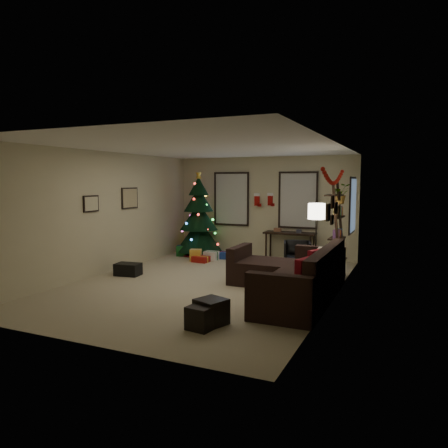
# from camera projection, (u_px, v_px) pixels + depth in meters

# --- Properties ---
(floor) EXTENTS (7.00, 7.00, 0.00)m
(floor) POSITION_uv_depth(u_px,v_px,m) (207.00, 283.00, 8.54)
(floor) COLOR tan
(floor) RESTS_ON ground
(ceiling) EXTENTS (7.00, 7.00, 0.00)m
(ceiling) POSITION_uv_depth(u_px,v_px,m) (207.00, 148.00, 8.26)
(ceiling) COLOR white
(ceiling) RESTS_ON floor
(wall_back) EXTENTS (5.00, 0.00, 5.00)m
(wall_back) POSITION_uv_depth(u_px,v_px,m) (264.00, 207.00, 11.58)
(wall_back) COLOR beige
(wall_back) RESTS_ON floor
(wall_front) EXTENTS (5.00, 0.00, 5.00)m
(wall_front) POSITION_uv_depth(u_px,v_px,m) (81.00, 238.00, 5.22)
(wall_front) COLOR beige
(wall_front) RESTS_ON floor
(wall_left) EXTENTS (0.00, 7.00, 7.00)m
(wall_left) POSITION_uv_depth(u_px,v_px,m) (106.00, 213.00, 9.42)
(wall_left) COLOR beige
(wall_left) RESTS_ON floor
(wall_right) EXTENTS (0.00, 7.00, 7.00)m
(wall_right) POSITION_uv_depth(u_px,v_px,m) (336.00, 221.00, 7.39)
(wall_right) COLOR beige
(wall_right) RESTS_ON floor
(window_back_left) EXTENTS (1.05, 0.06, 1.50)m
(window_back_left) POSITION_uv_depth(u_px,v_px,m) (232.00, 199.00, 11.92)
(window_back_left) COLOR #728CB2
(window_back_left) RESTS_ON wall_back
(window_back_right) EXTENTS (1.05, 0.06, 1.50)m
(window_back_right) POSITION_uv_depth(u_px,v_px,m) (298.00, 200.00, 11.15)
(window_back_right) COLOR #728CB2
(window_back_right) RESTS_ON wall_back
(window_right_wall) EXTENTS (0.06, 0.90, 1.30)m
(window_right_wall) POSITION_uv_depth(u_px,v_px,m) (353.00, 205.00, 9.70)
(window_right_wall) COLOR #728CB2
(window_right_wall) RESTS_ON wall_right
(christmas_tree) EXTENTS (1.27, 1.27, 2.37)m
(christmas_tree) POSITION_uv_depth(u_px,v_px,m) (199.00, 220.00, 11.77)
(christmas_tree) COLOR black
(christmas_tree) RESTS_ON floor
(presents) EXTENTS (1.50, 1.00, 0.30)m
(presents) POSITION_uv_depth(u_px,v_px,m) (201.00, 255.00, 11.13)
(presents) COLOR navy
(presents) RESTS_ON floor
(sofa) EXTENTS (2.11, 3.05, 0.92)m
(sofa) POSITION_uv_depth(u_px,v_px,m) (293.00, 278.00, 7.64)
(sofa) COLOR black
(sofa) RESTS_ON floor
(pillow_red_a) EXTENTS (0.22, 0.43, 0.42)m
(pillow_red_a) POSITION_uv_depth(u_px,v_px,m) (304.00, 272.00, 6.64)
(pillow_red_a) COLOR maroon
(pillow_red_a) RESTS_ON sofa
(pillow_red_b) EXTENTS (0.26, 0.43, 0.42)m
(pillow_red_b) POSITION_uv_depth(u_px,v_px,m) (317.00, 261.00, 7.48)
(pillow_red_b) COLOR maroon
(pillow_red_b) RESTS_ON sofa
(pillow_cream) EXTENTS (0.15, 0.40, 0.39)m
(pillow_cream) POSITION_uv_depth(u_px,v_px,m) (321.00, 259.00, 7.79)
(pillow_cream) COLOR beige
(pillow_cream) RESTS_ON sofa
(ottoman_near) EXTENTS (0.50, 0.50, 0.37)m
(ottoman_near) POSITION_uv_depth(u_px,v_px,m) (211.00, 312.00, 6.08)
(ottoman_near) COLOR black
(ottoman_near) RESTS_ON floor
(ottoman_far) EXTENTS (0.39, 0.39, 0.33)m
(ottoman_far) POSITION_uv_depth(u_px,v_px,m) (201.00, 318.00, 5.89)
(ottoman_far) COLOR black
(ottoman_far) RESTS_ON floor
(desk) EXTENTS (1.34, 0.48, 0.72)m
(desk) POSITION_uv_depth(u_px,v_px,m) (290.00, 235.00, 11.07)
(desk) COLOR black
(desk) RESTS_ON floor
(desk_chair) EXTENTS (0.71, 0.68, 0.60)m
(desk_chair) POSITION_uv_depth(u_px,v_px,m) (297.00, 253.00, 10.36)
(desk_chair) COLOR black
(desk_chair) RESTS_ON floor
(bookshelf) EXTENTS (0.30, 0.59, 2.04)m
(bookshelf) POSITION_uv_depth(u_px,v_px,m) (338.00, 232.00, 8.91)
(bookshelf) COLOR black
(bookshelf) RESTS_ON floor
(potted_plant) EXTENTS (0.65, 0.62, 0.56)m
(potted_plant) POSITION_uv_depth(u_px,v_px,m) (340.00, 191.00, 9.00)
(potted_plant) COLOR #4C4C4C
(potted_plant) RESTS_ON bookshelf
(floor_lamp) EXTENTS (0.34, 0.34, 1.60)m
(floor_lamp) POSITION_uv_depth(u_px,v_px,m) (316.00, 216.00, 8.55)
(floor_lamp) COLOR black
(floor_lamp) RESTS_ON floor
(art_map) EXTENTS (0.04, 0.60, 0.50)m
(art_map) POSITION_uv_depth(u_px,v_px,m) (130.00, 198.00, 10.14)
(art_map) COLOR black
(art_map) RESTS_ON wall_left
(art_abstract) EXTENTS (0.04, 0.45, 0.35)m
(art_abstract) POSITION_uv_depth(u_px,v_px,m) (91.00, 204.00, 8.93)
(art_abstract) COLOR black
(art_abstract) RESTS_ON wall_left
(gallery) EXTENTS (0.03, 1.25, 0.54)m
(gallery) POSITION_uv_depth(u_px,v_px,m) (334.00, 209.00, 7.30)
(gallery) COLOR black
(gallery) RESTS_ON wall_right
(garland) EXTENTS (0.08, 1.90, 0.30)m
(garland) POSITION_uv_depth(u_px,v_px,m) (333.00, 176.00, 7.29)
(garland) COLOR #A5140C
(garland) RESTS_ON wall_right
(stocking_left) EXTENTS (0.20, 0.05, 0.36)m
(stocking_left) POSITION_uv_depth(u_px,v_px,m) (257.00, 199.00, 11.48)
(stocking_left) COLOR #990F0C
(stocking_left) RESTS_ON wall_back
(stocking_right) EXTENTS (0.20, 0.05, 0.36)m
(stocking_right) POSITION_uv_depth(u_px,v_px,m) (271.00, 199.00, 11.48)
(stocking_right) COLOR #990F0C
(stocking_right) RESTS_ON wall_back
(storage_bin) EXTENTS (0.57, 0.41, 0.26)m
(storage_bin) POSITION_uv_depth(u_px,v_px,m) (128.00, 269.00, 9.25)
(storage_bin) COLOR black
(storage_bin) RESTS_ON floor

